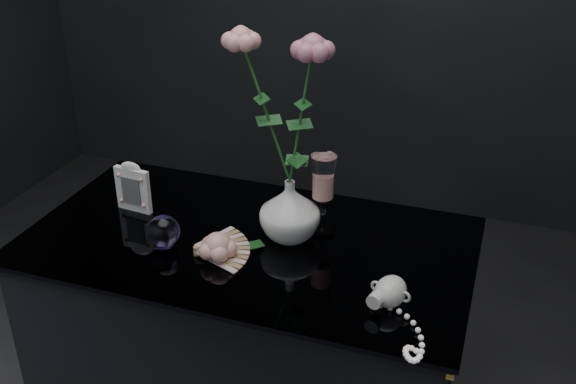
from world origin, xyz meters
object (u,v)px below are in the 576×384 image
at_px(picture_frame, 133,186).
at_px(loose_rose, 218,246).
at_px(vase, 290,210).
at_px(wine_glass, 323,195).
at_px(paperweight, 164,231).
at_px(pearl_jar, 391,290).

xyz_separation_m(picture_frame, loose_rose, (0.29, -0.14, -0.04)).
distance_m(vase, loose_rose, 0.19).
height_order(wine_glass, picture_frame, wine_glass).
xyz_separation_m(paperweight, loose_rose, (0.14, -0.01, -0.01)).
height_order(vase, pearl_jar, vase).
bearing_deg(picture_frame, paperweight, -34.02).
bearing_deg(paperweight, pearl_jar, -5.03).
bearing_deg(pearl_jar, vase, 161.89).
bearing_deg(paperweight, picture_frame, 140.23).
distance_m(vase, paperweight, 0.30).
relative_size(picture_frame, loose_rose, 0.71).
bearing_deg(wine_glass, paperweight, -151.29).
height_order(picture_frame, paperweight, picture_frame).
bearing_deg(paperweight, loose_rose, -3.81).
height_order(vase, picture_frame, vase).
bearing_deg(picture_frame, loose_rose, -19.25).
bearing_deg(paperweight, vase, 26.12).
bearing_deg(pearl_jar, loose_rose, -170.97).
distance_m(wine_glass, paperweight, 0.38).
height_order(vase, wine_glass, wine_glass).
height_order(paperweight, pearl_jar, paperweight).
xyz_separation_m(wine_glass, picture_frame, (-0.48, -0.05, -0.03)).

